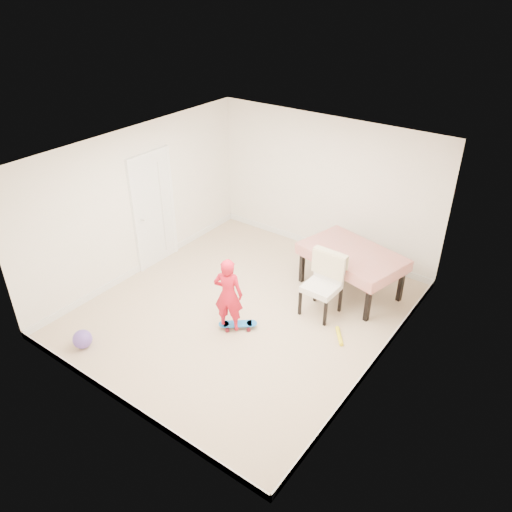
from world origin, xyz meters
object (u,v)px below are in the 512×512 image
Objects in this scene: dining_table at (350,271)px; balloon at (82,339)px; child at (228,297)px; skateboard at (238,326)px; dining_chair at (321,286)px.

balloon is at bearing -110.26° from dining_table.
balloon is (-1.46, -1.57, -0.46)m from child.
balloon is (-2.46, -3.58, -0.24)m from dining_table.
skateboard is at bearing 46.93° from balloon.
dining_table is 0.85m from dining_chair.
dining_chair is (-0.09, -0.84, 0.13)m from dining_table.
dining_chair is at bearing -81.88° from dining_table.
child is (-0.09, -0.09, 0.56)m from skateboard.
balloon reaches higher than skateboard.
dining_table reaches higher than balloon.
dining_table is at bearing 55.50° from balloon.
dining_chair is 0.86× the size of child.
child reaches higher than balloon.
child is at bearing 47.11° from balloon.
dining_table is 1.36× the size of child.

